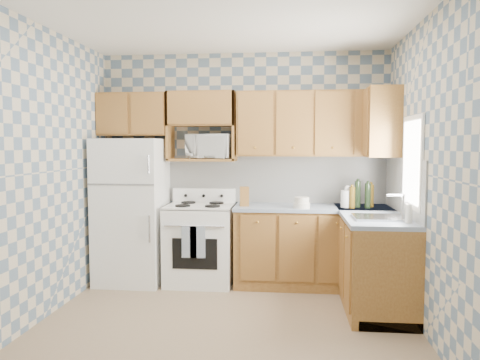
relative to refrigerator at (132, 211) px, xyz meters
name	(u,v)px	position (x,y,z in m)	size (l,w,h in m)	color
floor	(226,326)	(1.27, -1.25, -0.84)	(3.40, 3.40, 0.00)	#866D51
back_wall	(243,167)	(1.27, 0.35, 0.51)	(3.40, 0.02, 2.70)	slate
right_wall	(428,176)	(2.97, -1.25, 0.51)	(0.02, 3.20, 2.70)	slate
backsplash_back	(276,179)	(1.68, 0.34, 0.36)	(2.60, 0.01, 0.56)	white
backsplash_right	(403,186)	(2.96, -0.45, 0.36)	(0.01, 1.60, 0.56)	white
refrigerator	(132,211)	(0.00, 0.00, 0.00)	(0.75, 0.70, 1.68)	white
stove_body	(200,245)	(0.80, 0.03, -0.39)	(0.76, 0.65, 0.90)	white
cooktop	(200,206)	(0.80, 0.03, 0.07)	(0.76, 0.65, 0.03)	silver
backguard	(204,195)	(0.80, 0.30, 0.16)	(0.76, 0.08, 0.17)	white
dish_towel_left	(189,242)	(0.75, -0.32, -0.28)	(0.16, 0.03, 0.35)	navy
dish_towel_right	(198,242)	(0.84, -0.32, -0.28)	(0.16, 0.03, 0.35)	navy
base_cabinets_back	(313,248)	(2.10, 0.05, -0.40)	(1.75, 0.60, 0.88)	brown
base_cabinets_right	(372,260)	(2.67, -0.45, -0.40)	(0.60, 1.60, 0.88)	brown
countertop_back	(313,208)	(2.10, 0.05, 0.06)	(1.77, 0.63, 0.04)	gray
countertop_right	(372,215)	(2.67, -0.45, 0.06)	(0.63, 1.60, 0.04)	gray
upper_cabinets_back	(313,124)	(2.10, 0.19, 1.01)	(1.75, 0.33, 0.74)	brown
upper_cabinets_fridge	(134,115)	(-0.02, 0.19, 1.13)	(0.82, 0.33, 0.50)	brown
upper_cabinets_right	(380,123)	(2.81, 0.00, 1.01)	(0.33, 0.70, 0.74)	brown
microwave_shelf	(202,160)	(0.80, 0.19, 0.60)	(0.80, 0.33, 0.03)	brown
microwave	(210,146)	(0.90, 0.20, 0.75)	(0.52, 0.35, 0.29)	white
sink	(379,218)	(2.67, -0.80, 0.09)	(0.48, 0.40, 0.03)	#B7B7BC
window	(412,162)	(2.96, -0.80, 0.61)	(0.02, 0.66, 0.86)	silver
bottle_0	(358,194)	(2.58, -0.01, 0.23)	(0.06, 0.06, 0.29)	black
bottle_1	(368,196)	(2.68, -0.07, 0.22)	(0.06, 0.06, 0.27)	black
bottle_2	(371,196)	(2.73, 0.03, 0.21)	(0.06, 0.06, 0.25)	#563E0F
bottle_3	(352,197)	(2.51, -0.09, 0.20)	(0.06, 0.06, 0.23)	#563E0F
knife_block	(244,196)	(1.32, -0.03, 0.19)	(0.10, 0.10, 0.22)	brown
electric_kettle	(347,199)	(2.47, -0.02, 0.17)	(0.15, 0.15, 0.19)	white
food_containers	(302,203)	(1.97, -0.14, 0.14)	(0.18, 0.18, 0.12)	beige
soap_bottle	(409,213)	(2.88, -1.04, 0.17)	(0.06, 0.06, 0.17)	beige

